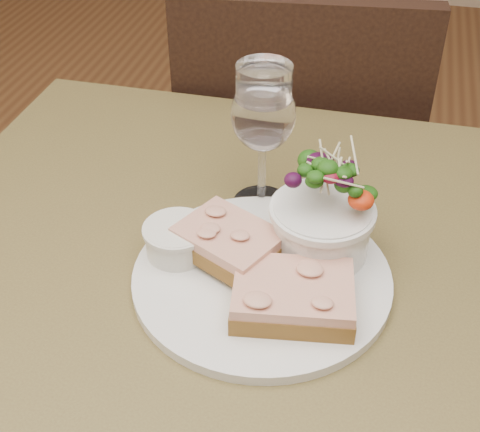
% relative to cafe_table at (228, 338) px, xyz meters
% --- Properties ---
extents(cafe_table, '(0.80, 0.80, 0.75)m').
position_rel_cafe_table_xyz_m(cafe_table, '(0.00, 0.00, 0.00)').
color(cafe_table, '#4F4121').
rests_on(cafe_table, ground).
extents(chair_far, '(0.46, 0.46, 0.90)m').
position_rel_cafe_table_xyz_m(chair_far, '(-0.01, 0.63, -0.36)').
color(chair_far, black).
rests_on(chair_far, ground).
extents(dinner_plate, '(0.28, 0.28, 0.01)m').
position_rel_cafe_table_xyz_m(dinner_plate, '(0.04, 0.00, 0.11)').
color(dinner_plate, silver).
rests_on(dinner_plate, cafe_table).
extents(sandwich_front, '(0.13, 0.11, 0.03)m').
position_rel_cafe_table_xyz_m(sandwich_front, '(0.08, -0.04, 0.13)').
color(sandwich_front, '#553316').
rests_on(sandwich_front, dinner_plate).
extents(sandwich_back, '(0.13, 0.12, 0.03)m').
position_rel_cafe_table_xyz_m(sandwich_back, '(-0.00, 0.02, 0.14)').
color(sandwich_back, '#553316').
rests_on(sandwich_back, dinner_plate).
extents(ramekin, '(0.07, 0.07, 0.04)m').
position_rel_cafe_table_xyz_m(ramekin, '(-0.06, 0.01, 0.13)').
color(ramekin, silver).
rests_on(ramekin, dinner_plate).
extents(salad_bowl, '(0.11, 0.11, 0.13)m').
position_rel_cafe_table_xyz_m(salad_bowl, '(0.09, 0.05, 0.17)').
color(salad_bowl, silver).
rests_on(salad_bowl, dinner_plate).
extents(garnish, '(0.05, 0.04, 0.02)m').
position_rel_cafe_table_xyz_m(garnish, '(-0.03, 0.06, 0.12)').
color(garnish, black).
rests_on(garnish, dinner_plate).
extents(wine_glass, '(0.08, 0.08, 0.18)m').
position_rel_cafe_table_xyz_m(wine_glass, '(0.01, 0.14, 0.22)').
color(wine_glass, white).
rests_on(wine_glass, cafe_table).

